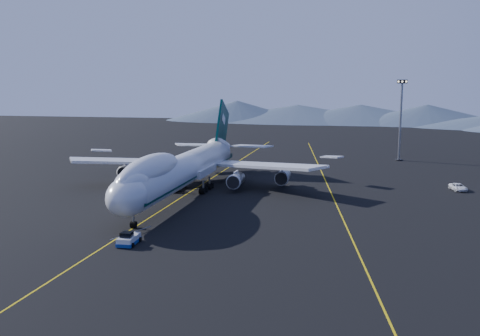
% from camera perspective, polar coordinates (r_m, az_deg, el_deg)
% --- Properties ---
extents(ground, '(500.00, 500.00, 0.00)m').
position_cam_1_polar(ground, '(113.62, -5.91, -2.92)').
color(ground, black).
rests_on(ground, ground).
extents(taxiway_line_main, '(0.25, 220.00, 0.01)m').
position_cam_1_polar(taxiway_line_main, '(113.62, -5.91, -2.92)').
color(taxiway_line_main, gold).
rests_on(taxiway_line_main, ground).
extents(taxiway_line_side, '(28.08, 198.09, 0.01)m').
position_cam_1_polar(taxiway_line_side, '(117.92, 9.66, -2.56)').
color(taxiway_line_side, gold).
rests_on(taxiway_line_side, ground).
extents(boeing_747, '(59.62, 72.43, 19.37)m').
position_cam_1_polar(boeing_747, '(112.61, -5.96, -0.02)').
color(boeing_747, silver).
rests_on(boeing_747, ground).
extents(pushback_tug, '(2.81, 4.67, 1.99)m').
position_cam_1_polar(pushback_tug, '(80.67, -11.77, -7.53)').
color(pushback_tug, silver).
rests_on(pushback_tug, ground).
extents(service_van, '(3.69, 5.95, 1.54)m').
position_cam_1_polar(service_van, '(127.60, 22.25, -1.89)').
color(service_van, white).
rests_on(service_van, ground).
extents(floodlight_mast, '(3.04, 2.28, 24.63)m').
position_cam_1_polar(floodlight_mast, '(170.72, 16.75, 4.93)').
color(floodlight_mast, black).
rests_on(floodlight_mast, ground).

